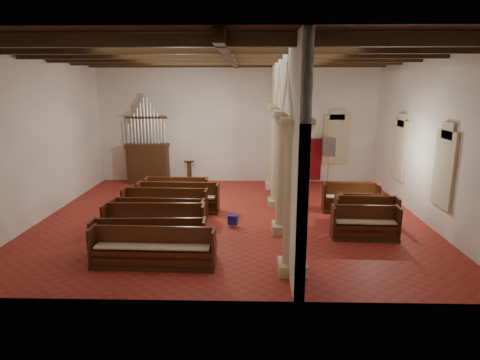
% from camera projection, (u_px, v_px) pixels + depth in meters
% --- Properties ---
extents(floor, '(14.00, 14.00, 0.00)m').
position_uv_depth(floor, '(232.00, 218.00, 15.08)').
color(floor, maroon).
rests_on(floor, ground).
extents(ceiling, '(14.00, 14.00, 0.00)m').
position_uv_depth(ceiling, '(231.00, 51.00, 13.70)').
color(ceiling, black).
rests_on(ceiling, wall_back).
extents(wall_back, '(14.00, 0.02, 6.00)m').
position_uv_depth(wall_back, '(237.00, 123.00, 20.23)').
color(wall_back, white).
rests_on(wall_back, floor).
extents(wall_front, '(14.00, 0.02, 6.00)m').
position_uv_depth(wall_front, '(219.00, 174.00, 8.55)').
color(wall_front, white).
rests_on(wall_front, floor).
extents(wall_left, '(0.02, 12.00, 6.00)m').
position_uv_depth(wall_left, '(40.00, 138.00, 14.56)').
color(wall_left, white).
rests_on(wall_left, floor).
extents(wall_right, '(0.02, 12.00, 6.00)m').
position_uv_depth(wall_right, '(428.00, 139.00, 14.22)').
color(wall_right, white).
rests_on(wall_right, floor).
extents(ceiling_beams, '(13.80, 11.80, 0.30)m').
position_uv_depth(ceiling_beams, '(231.00, 56.00, 13.74)').
color(ceiling_beams, '#352310').
rests_on(ceiling_beams, wall_back).
extents(arcade, '(0.90, 11.90, 6.00)m').
position_uv_depth(arcade, '(282.00, 123.00, 14.22)').
color(arcade, beige).
rests_on(arcade, floor).
extents(window_right_a, '(0.03, 1.00, 2.20)m').
position_uv_depth(window_right_a, '(445.00, 169.00, 12.95)').
color(window_right_a, '#3A835E').
rests_on(window_right_a, wall_right).
extents(window_right_b, '(0.03, 1.00, 2.20)m').
position_uv_depth(window_right_b, '(400.00, 150.00, 16.84)').
color(window_right_b, '#3A835E').
rests_on(window_right_b, wall_right).
extents(window_back, '(1.00, 0.03, 2.20)m').
position_uv_depth(window_back, '(336.00, 139.00, 20.27)').
color(window_back, '#3A835E').
rests_on(window_back, wall_back).
extents(pipe_organ, '(2.10, 0.85, 4.40)m').
position_uv_depth(pipe_organ, '(148.00, 156.00, 20.22)').
color(pipe_organ, '#352310').
rests_on(pipe_organ, floor).
extents(lectern, '(0.54, 0.56, 1.21)m').
position_uv_depth(lectern, '(189.00, 173.00, 20.36)').
color(lectern, '#321A10').
rests_on(lectern, floor).
extents(dossal_curtain, '(1.80, 0.07, 2.17)m').
position_uv_depth(dossal_curtain, '(305.00, 159.00, 20.49)').
color(dossal_curtain, maroon).
rests_on(dossal_curtain, floor).
extents(processional_banner, '(0.57, 0.73, 2.62)m').
position_uv_depth(processional_banner, '(328.00, 170.00, 19.58)').
color(processional_banner, '#352310').
rests_on(processional_banner, floor).
extents(hymnal_box_a, '(0.33, 0.27, 0.31)m').
position_uv_depth(hymnal_box_a, '(167.00, 251.00, 11.40)').
color(hymnal_box_a, '#151896').
rests_on(hymnal_box_a, floor).
extents(hymnal_box_b, '(0.42, 0.37, 0.35)m').
position_uv_depth(hymnal_box_b, '(193.00, 243.00, 11.95)').
color(hymnal_box_b, '#154096').
rests_on(hymnal_box_b, floor).
extents(hymnal_box_c, '(0.37, 0.32, 0.32)m').
position_uv_depth(hymnal_box_c, '(233.00, 220.00, 14.03)').
color(hymnal_box_c, navy).
rests_on(hymnal_box_c, floor).
extents(tube_heater_a, '(1.02, 0.46, 0.11)m').
position_uv_depth(tube_heater_a, '(109.00, 257.00, 11.23)').
color(tube_heater_a, silver).
rests_on(tube_heater_a, floor).
extents(tube_heater_b, '(0.84, 0.36, 0.09)m').
position_uv_depth(tube_heater_b, '(176.00, 251.00, 11.61)').
color(tube_heater_b, silver).
rests_on(tube_heater_b, floor).
extents(nave_pew_0, '(3.43, 0.81, 1.09)m').
position_uv_depth(nave_pew_0, '(153.00, 254.00, 10.95)').
color(nave_pew_0, '#352310').
rests_on(nave_pew_0, floor).
extents(nave_pew_1, '(3.31, 0.87, 1.08)m').
position_uv_depth(nave_pew_1, '(149.00, 244.00, 11.65)').
color(nave_pew_1, '#352310').
rests_on(nave_pew_1, floor).
extents(nave_pew_2, '(3.27, 0.83, 1.14)m').
position_uv_depth(nave_pew_2, '(155.00, 227.00, 12.96)').
color(nave_pew_2, '#352310').
rests_on(nave_pew_2, floor).
extents(nave_pew_3, '(3.21, 0.81, 1.03)m').
position_uv_depth(nave_pew_3, '(159.00, 219.00, 13.92)').
color(nave_pew_3, '#352310').
rests_on(nave_pew_3, floor).
extents(nave_pew_4, '(3.20, 0.85, 1.10)m').
position_uv_depth(nave_pew_4, '(165.00, 208.00, 15.02)').
color(nave_pew_4, '#352310').
rests_on(nave_pew_4, floor).
extents(nave_pew_5, '(3.22, 0.89, 1.15)m').
position_uv_depth(nave_pew_5, '(178.00, 202.00, 15.72)').
color(nave_pew_5, '#352310').
rests_on(nave_pew_5, floor).
extents(nave_pew_6, '(2.65, 0.72, 1.05)m').
position_uv_depth(nave_pew_6, '(177.00, 194.00, 17.04)').
color(nave_pew_6, '#352310').
rests_on(nave_pew_6, floor).
extents(aisle_pew_0, '(2.15, 0.80, 1.08)m').
position_uv_depth(aisle_pew_0, '(365.00, 228.00, 12.94)').
color(aisle_pew_0, '#352310').
rests_on(aisle_pew_0, floor).
extents(aisle_pew_1, '(2.17, 0.75, 1.07)m').
position_uv_depth(aisle_pew_1, '(366.00, 217.00, 14.06)').
color(aisle_pew_1, '#352310').
rests_on(aisle_pew_1, floor).
extents(aisle_pew_2, '(1.82, 0.72, 0.98)m').
position_uv_depth(aisle_pew_2, '(365.00, 212.00, 14.66)').
color(aisle_pew_2, '#352310').
rests_on(aisle_pew_2, floor).
extents(aisle_pew_3, '(2.16, 0.85, 1.14)m').
position_uv_depth(aisle_pew_3, '(350.00, 202.00, 15.70)').
color(aisle_pew_3, '#352310').
rests_on(aisle_pew_3, floor).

